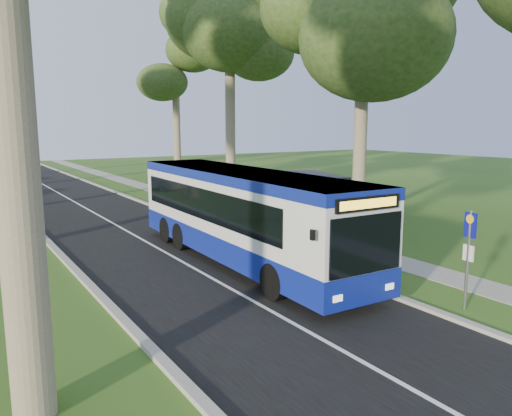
% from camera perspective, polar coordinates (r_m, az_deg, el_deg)
% --- Properties ---
extents(ground, '(120.00, 120.00, 0.00)m').
position_cam_1_polar(ground, '(17.06, 7.25, -7.05)').
color(ground, '#32551A').
rests_on(ground, ground).
extents(road, '(7.00, 100.00, 0.02)m').
position_cam_1_polar(road, '(24.09, -14.88, -2.38)').
color(road, black).
rests_on(road, ground).
extents(kerb_east, '(0.25, 100.00, 0.12)m').
position_cam_1_polar(kerb_east, '(25.32, -7.33, -1.44)').
color(kerb_east, '#9E9B93').
rests_on(kerb_east, ground).
extents(kerb_west, '(0.25, 100.00, 0.12)m').
position_cam_1_polar(kerb_west, '(23.30, -23.11, -3.10)').
color(kerb_west, '#9E9B93').
rests_on(kerb_west, ground).
extents(centre_line, '(0.12, 100.00, 0.00)m').
position_cam_1_polar(centre_line, '(24.09, -14.88, -2.35)').
color(centre_line, white).
rests_on(centre_line, road).
extents(footpath, '(1.50, 100.00, 0.02)m').
position_cam_1_polar(footpath, '(26.71, -1.49, -0.90)').
color(footpath, gray).
rests_on(footpath, ground).
extents(bus, '(2.85, 12.37, 3.27)m').
position_cam_1_polar(bus, '(17.44, -1.54, -0.89)').
color(bus, silver).
rests_on(bus, ground).
extents(bus_stop_sign, '(0.10, 0.37, 2.66)m').
position_cam_1_polar(bus_stop_sign, '(14.14, 23.13, -4.33)').
color(bus_stop_sign, gray).
rests_on(bus_stop_sign, ground).
extents(bus_shelter, '(2.64, 3.76, 2.93)m').
position_cam_1_polar(bus_shelter, '(19.57, 7.30, 1.31)').
color(bus_shelter, black).
rests_on(bus_shelter, ground).
extents(litter_bin, '(0.59, 0.59, 1.03)m').
position_cam_1_polar(litter_bin, '(19.46, 5.10, -3.35)').
color(litter_bin, black).
rests_on(litter_bin, ground).
extents(tree_east_b, '(5.20, 5.20, 14.52)m').
position_cam_1_polar(tree_east_b, '(26.51, 12.35, 22.21)').
color(tree_east_b, '#7A6B56').
rests_on(tree_east_b, ground).
extents(tree_east_c, '(5.20, 5.20, 15.55)m').
position_cam_1_polar(tree_east_c, '(35.73, -3.05, 20.28)').
color(tree_east_c, '#7A6B56').
rests_on(tree_east_c, ground).
extents(tree_east_d, '(5.20, 5.20, 14.56)m').
position_cam_1_polar(tree_east_d, '(46.77, -9.26, 16.72)').
color(tree_east_d, '#7A6B56').
rests_on(tree_east_d, ground).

